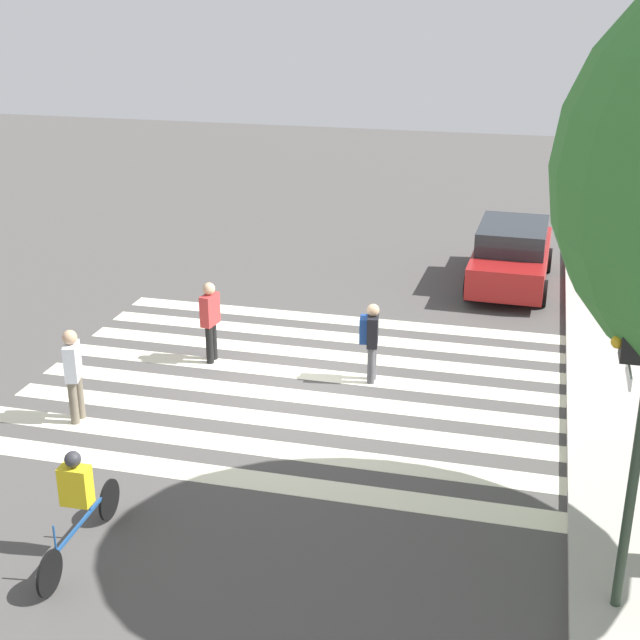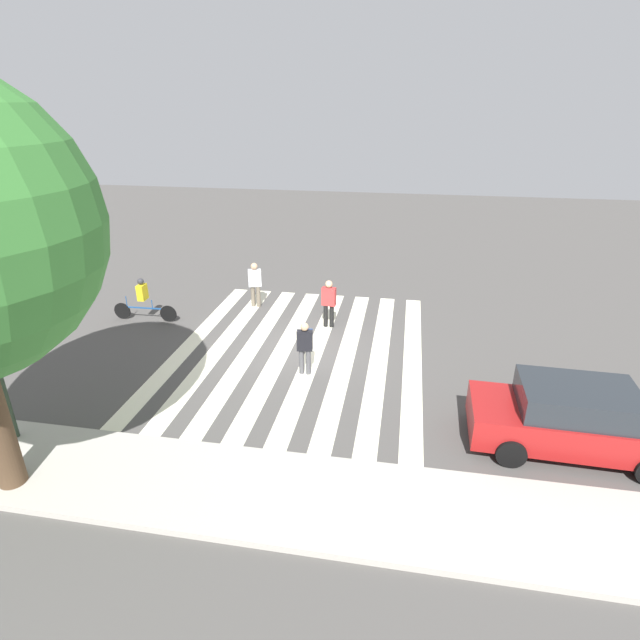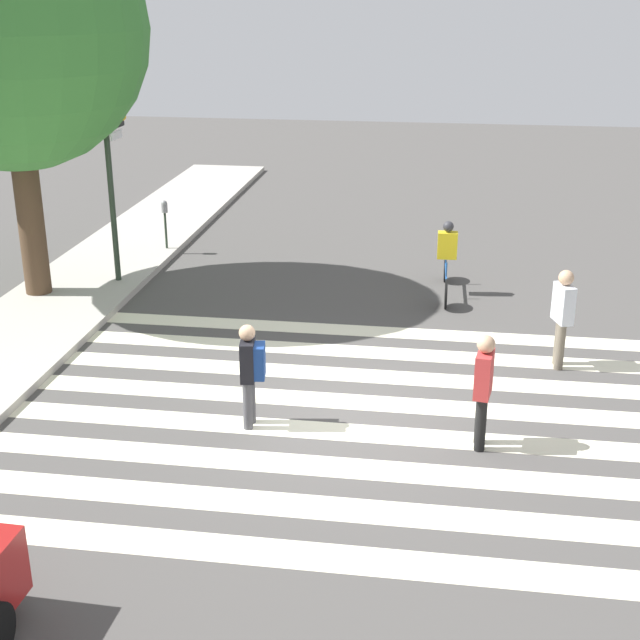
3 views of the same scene
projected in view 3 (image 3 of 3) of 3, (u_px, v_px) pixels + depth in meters
The scene contains 9 objects.
ground_plane at pixel (345, 416), 13.39m from camera, with size 60.00×60.00×0.00m, color #4C4947.
crosswalk_stripes at pixel (345, 416), 13.39m from camera, with size 7.57×10.00×0.01m.
traffic_light at pixel (113, 140), 17.99m from camera, with size 0.60×0.50×4.44m.
parking_meter at pixel (165, 214), 21.02m from camera, with size 0.15×0.15×1.31m.
street_tree at pixel (8, 30), 16.49m from camera, with size 5.22×5.22×7.90m.
pedestrian_adult_yellow_jacket at pixel (563, 313), 14.78m from camera, with size 0.52×0.35×1.71m.
pedestrian_adult_blue_shirt at pixel (483, 385), 12.19m from camera, with size 0.49×0.28×1.68m.
pedestrian_child_with_backpack at pixel (251, 368), 12.78m from camera, with size 0.46×0.40×1.59m.
cyclist_near_curb at pixel (447, 255), 18.31m from camera, with size 2.33×0.41×1.57m.
Camera 3 is at (-11.91, -1.40, 6.13)m, focal length 50.00 mm.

